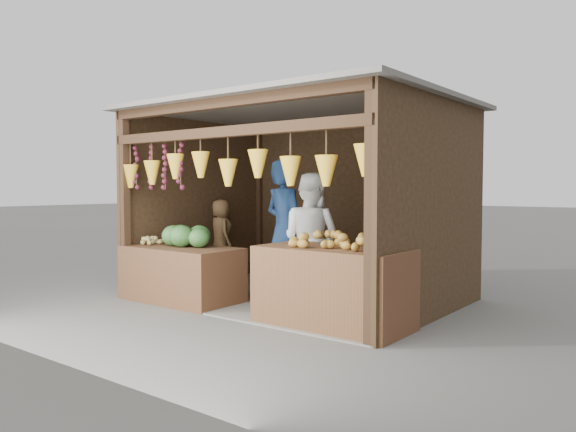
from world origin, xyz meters
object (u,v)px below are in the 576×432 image
object	(u,v)px
counter_right	(333,287)
woman_standing	(311,240)
man_standing	(285,231)
counter_left	(181,274)
vendor_seated	(221,233)

from	to	relation	value
counter_right	woman_standing	world-z (taller)	woman_standing
counter_right	man_standing	xyz separation A→B (m)	(-1.23, 0.71, 0.52)
counter_left	vendor_seated	distance (m)	1.39
counter_left	vendor_seated	xyz separation A→B (m)	(-0.46, 1.24, 0.45)
woman_standing	vendor_seated	bearing A→B (deg)	-11.54
counter_left	vendor_seated	world-z (taller)	vendor_seated
vendor_seated	counter_left	bearing A→B (deg)	137.44
counter_right	man_standing	world-z (taller)	man_standing
man_standing	woman_standing	xyz separation A→B (m)	(0.46, -0.04, -0.09)
counter_right	vendor_seated	xyz separation A→B (m)	(-2.86, 1.16, 0.38)
counter_right	vendor_seated	size ratio (longest dim) A/B	1.57
counter_right	woman_standing	size ratio (longest dim) A/B	0.98
counter_right	woman_standing	distance (m)	1.11
man_standing	counter_left	bearing A→B (deg)	47.36
man_standing	vendor_seated	xyz separation A→B (m)	(-1.64, 0.45, -0.14)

